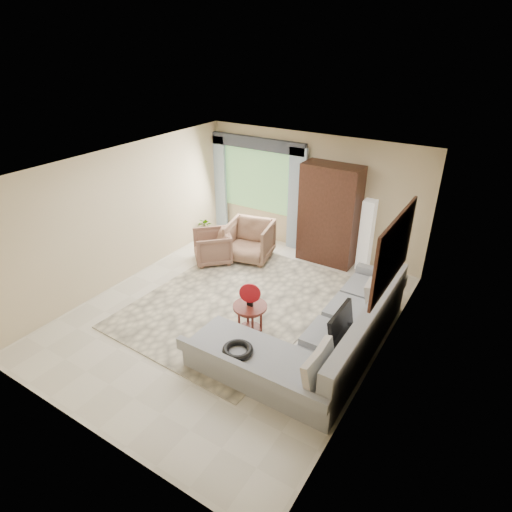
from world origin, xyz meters
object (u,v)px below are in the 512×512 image
Objects in this scene: coffee_table at (250,319)px; armoire at (329,215)px; armchair_left at (212,247)px; tv_screen at (341,325)px; sectional_sofa at (324,340)px; armchair_right at (250,241)px; potted_plant at (204,227)px; floor_lamp at (366,236)px.

coffee_table is 0.26× the size of armoire.
tv_screen is at bearing 20.53° from armchair_left.
sectional_sofa reaches higher than armchair_right.
armchair_right is 0.44× the size of armoire.
potted_plant is (-1.54, 0.38, -0.18)m from armchair_right.
sectional_sofa is 4.87m from potted_plant.
armchair_right is 2.42m from floor_lamp.
floor_lamp is (0.79, 3.10, 0.46)m from coffee_table.
tv_screen is 3.65m from armchair_right.
armchair_left is 0.36× the size of armoire.
coffee_table is 0.72× the size of armchair_left.
floor_lamp reaches higher than coffee_table.
floor_lamp reaches higher than tv_screen.
tv_screen is at bearing -63.26° from armoire.
sectional_sofa is 3.38m from armchair_right.
tv_screen is at bearing -49.36° from armchair_right.
coffee_table is at bearing -70.01° from armchair_right.
coffee_table is 1.12× the size of potted_plant.
tv_screen is at bearing 2.57° from coffee_table.
tv_screen reaches higher than potted_plant.
armchair_left is (-3.26, 1.53, 0.06)m from sectional_sofa.
floor_lamp reaches higher than potted_plant.
tv_screen is 3.90m from armchair_left.
armchair_left is at bearing -150.86° from armchair_right.
potted_plant is 0.33× the size of floor_lamp.
armoire reaches higher than floor_lamp.
floor_lamp is (2.83, 1.43, 0.40)m from armchair_left.
coffee_table is (-1.49, -0.07, -0.43)m from tv_screen.
sectional_sofa is at bearing -50.95° from armchair_right.
coffee_table is at bearing -104.24° from floor_lamp.
armchair_right reaches higher than coffee_table.
potted_plant is 3.12m from armoire.
armchair_right is 0.62× the size of floor_lamp.
coffee_table is 3.14m from armoire.
sectional_sofa is at bearing 163.29° from tv_screen.
armchair_left is 0.51× the size of floor_lamp.
armchair_left is (-2.04, 1.68, 0.06)m from coffee_table.
tv_screen is 3.12m from floor_lamp.
armchair_left is at bearing -44.24° from potted_plant.
sectional_sofa is 3.61m from armchair_left.
armoire is 1.40× the size of floor_lamp.
armchair_right is at bearing 143.71° from tv_screen.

